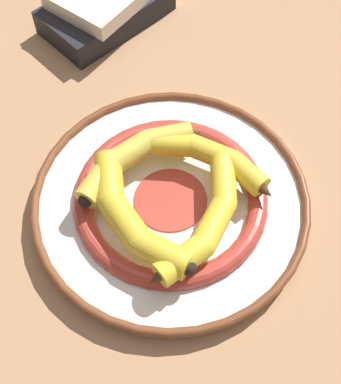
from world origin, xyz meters
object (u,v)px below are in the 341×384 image
(banana_d, at_px, (206,223))
(book_stack, at_px, (107,3))
(banana_b, at_px, (135,156))
(banana_a, at_px, (211,158))
(banana_c, at_px, (130,215))
(decorative_bowl, at_px, (170,201))

(banana_d, relative_size, book_stack, 0.80)
(banana_b, height_order, banana_d, same)
(banana_a, distance_m, banana_c, 0.13)
(decorative_bowl, relative_size, book_stack, 1.60)
(banana_c, height_order, book_stack, banana_c)
(banana_d, distance_m, book_stack, 0.44)
(banana_c, height_order, banana_d, banana_c)
(decorative_bowl, relative_size, banana_c, 1.70)
(banana_c, bearing_deg, banana_d, 49.74)
(banana_d, bearing_deg, book_stack, 45.83)
(decorative_bowl, height_order, banana_b, banana_b)
(banana_a, height_order, banana_c, banana_c)
(banana_a, relative_size, banana_d, 0.93)
(banana_b, xyz_separation_m, banana_d, (-0.13, -0.02, -0.00))
(banana_a, xyz_separation_m, banana_c, (-0.02, 0.13, 0.00))
(banana_a, distance_m, book_stack, 0.36)
(banana_b, bearing_deg, decorative_bowl, 96.66)
(book_stack, bearing_deg, banana_d, -120.31)
(banana_d, bearing_deg, banana_a, 20.41)
(decorative_bowl, xyz_separation_m, book_stack, (0.36, -0.11, 0.02))
(banana_b, bearing_deg, banana_a, 140.46)
(banana_c, bearing_deg, banana_a, 96.33)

